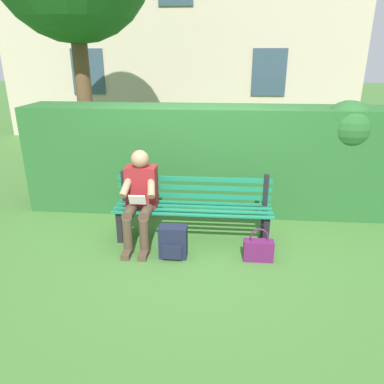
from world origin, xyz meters
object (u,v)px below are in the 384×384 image
Objects in this scene: park_bench at (193,206)px; person_seated at (140,196)px; backpack at (173,242)px; handbag at (258,249)px.

park_bench is 1.69× the size of person_seated.
person_seated is 0.71m from backpack.
handbag is (-0.99, -0.01, -0.05)m from backpack.
backpack is at bearing 142.44° from person_seated.
backpack is 0.96× the size of handbag.
person_seated is at bearing -13.19° from handbag.
backpack is at bearing 0.46° from handbag.
handbag is (-0.80, 0.51, -0.31)m from park_bench.
backpack is (-0.45, 0.35, -0.43)m from person_seated.
person_seated reaches higher than park_bench.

